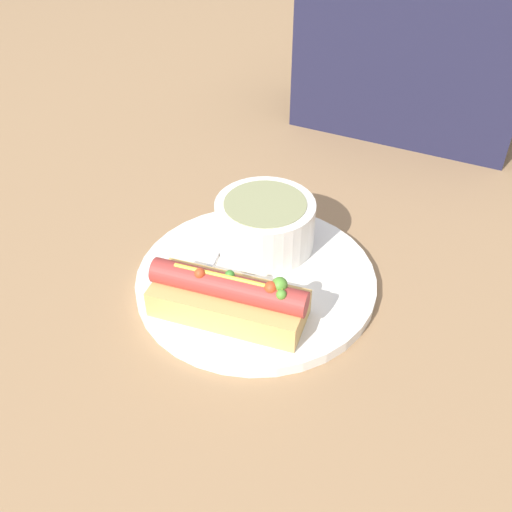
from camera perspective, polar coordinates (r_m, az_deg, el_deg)
ground_plane at (r=0.69m, az=0.00°, el=-2.69°), size 4.00×4.00×0.00m
dinner_plate at (r=0.68m, az=0.00°, el=-2.29°), size 0.27×0.27×0.01m
hot_dog at (r=0.62m, az=-2.75°, el=-3.95°), size 0.17×0.08×0.06m
soup_bowl at (r=0.70m, az=0.86°, el=3.27°), size 0.12×0.12×0.06m
spoon at (r=0.71m, az=-3.69°, el=0.59°), size 0.05×0.15×0.01m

